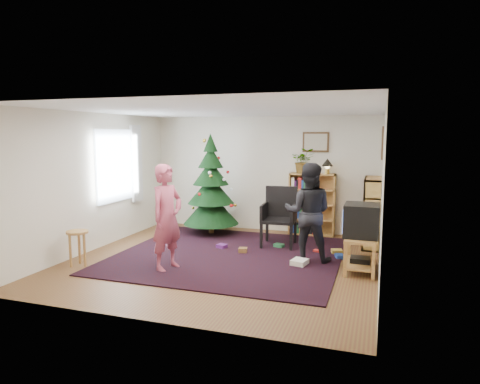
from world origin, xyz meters
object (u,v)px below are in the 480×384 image
(armchair, at_px, (280,214))
(person_standing, at_px, (167,217))
(bookshelf_right, at_px, (372,211))
(crt_tv, at_px, (362,220))
(picture_right, at_px, (382,143))
(potted_plant, at_px, (303,161))
(table_lamp, at_px, (327,163))
(picture_back, at_px, (316,142))
(bookshelf_back, at_px, (312,204))
(tv_stand, at_px, (361,251))
(person_by_chair, at_px, (308,212))
(stool, at_px, (78,239))
(christmas_tree, at_px, (211,193))

(armchair, xyz_separation_m, person_standing, (-1.34, -2.01, 0.22))
(bookshelf_right, relative_size, crt_tv, 2.26)
(person_standing, bearing_deg, picture_right, -35.26)
(potted_plant, bearing_deg, table_lamp, 0.00)
(picture_back, relative_size, table_lamp, 1.72)
(picture_right, distance_m, bookshelf_back, 1.96)
(picture_right, relative_size, potted_plant, 1.15)
(table_lamp, bearing_deg, potted_plant, 180.00)
(tv_stand, xyz_separation_m, person_by_chair, (-0.87, 0.29, 0.50))
(person_standing, bearing_deg, stool, 117.84)
(picture_back, relative_size, picture_right, 0.92)
(bookshelf_right, xyz_separation_m, person_standing, (-3.00, -2.50, 0.16))
(picture_back, relative_size, person_by_chair, 0.33)
(christmas_tree, relative_size, potted_plant, 4.07)
(tv_stand, bearing_deg, person_standing, -163.31)
(tv_stand, bearing_deg, crt_tv, 180.00)
(christmas_tree, height_order, tv_stand, christmas_tree)
(person_standing, bearing_deg, tv_stand, -56.90)
(picture_right, bearing_deg, crt_tv, -99.08)
(christmas_tree, bearing_deg, bookshelf_right, 0.68)
(picture_back, relative_size, potted_plant, 1.05)
(picture_right, distance_m, person_by_chair, 2.07)
(christmas_tree, xyz_separation_m, potted_plant, (1.84, 0.60, 0.67))
(bookshelf_back, relative_size, bookshelf_right, 1.00)
(picture_back, xyz_separation_m, stool, (-3.26, -3.49, -1.51))
(person_by_chair, bearing_deg, bookshelf_back, -88.27)
(stool, distance_m, person_standing, 1.54)
(christmas_tree, distance_m, table_lamp, 2.50)
(person_standing, bearing_deg, bookshelf_back, -13.63)
(person_by_chair, bearing_deg, armchair, -57.43)
(bookshelf_right, relative_size, person_standing, 0.78)
(stool, bearing_deg, tv_stand, 14.95)
(person_standing, relative_size, person_by_chair, 1.01)
(person_standing, bearing_deg, picture_back, -13.02)
(picture_back, xyz_separation_m, picture_right, (1.33, -0.73, 0.00))
(picture_right, relative_size, bookshelf_back, 0.46)
(armchair, xyz_separation_m, person_by_chair, (0.67, -0.86, 0.21))
(person_by_chair, bearing_deg, bookshelf_right, -131.37)
(picture_right, xyz_separation_m, bookshelf_back, (-1.36, 0.59, -1.29))
(crt_tv, distance_m, table_lamp, 2.45)
(bookshelf_back, xyz_separation_m, potted_plant, (-0.20, 0.00, 0.90))
(christmas_tree, bearing_deg, potted_plant, 18.11)
(crt_tv, height_order, person_by_chair, person_by_chair)
(picture_right, relative_size, tv_stand, 0.72)
(crt_tv, distance_m, person_by_chair, 0.91)
(crt_tv, bearing_deg, stool, -165.04)
(bookshelf_right, relative_size, stool, 2.27)
(picture_right, distance_m, tv_stand, 2.31)
(person_by_chair, bearing_deg, picture_right, -135.49)
(christmas_tree, relative_size, crt_tv, 3.71)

